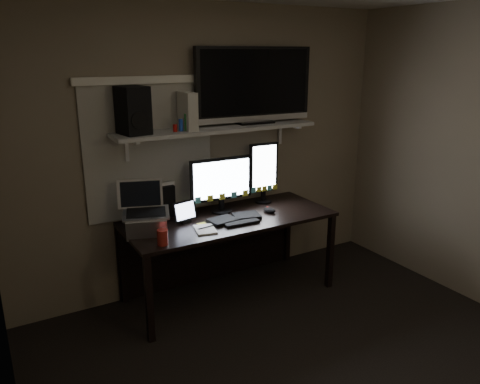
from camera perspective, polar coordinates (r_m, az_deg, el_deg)
back_wall at (r=4.20m, az=-3.81°, el=5.11°), size 3.60×0.00×3.60m
window_blinds at (r=3.97m, az=-10.89°, el=4.90°), size 1.10×0.02×1.10m
desk at (r=4.18m, az=-2.09°, el=-4.89°), size 1.80×0.75×0.73m
wall_shelf at (r=4.01m, az=-2.75°, el=7.69°), size 1.80×0.35×0.03m
monitor_landscape at (r=4.08m, az=-2.30°, el=0.89°), size 0.58×0.09×0.50m
monitor_portrait at (r=4.35m, az=2.89°, el=2.38°), size 0.29×0.07×0.58m
keyboard at (r=3.95m, az=-0.66°, el=-3.22°), size 0.48×0.21×0.03m
mouse at (r=4.14m, az=3.61°, el=-2.22°), size 0.11×0.14×0.04m
notepad at (r=3.74m, az=-4.27°, el=-4.58°), size 0.20×0.25×0.01m
tablet at (r=3.89m, az=-6.78°, el=-2.41°), size 0.23×0.13×0.19m
file_sorter at (r=4.03m, az=-9.67°, el=-1.05°), size 0.24×0.11×0.30m
laptop at (r=3.69m, az=-11.41°, el=-2.00°), size 0.43×0.39×0.40m
cup at (r=3.49m, az=-9.41°, el=-5.46°), size 0.09×0.09×0.12m
sticky_notes at (r=3.87m, az=-2.38°, el=-3.85°), size 0.35×0.30×0.00m
tv at (r=4.20m, az=1.73°, el=12.86°), size 1.11×0.26×0.66m
game_console at (r=3.87m, az=-6.47°, el=9.79°), size 0.09×0.26×0.30m
speaker at (r=3.72m, az=-12.93°, el=9.67°), size 0.23×0.27×0.36m
bottles at (r=3.81m, az=-6.89°, el=8.39°), size 0.22×0.11×0.14m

